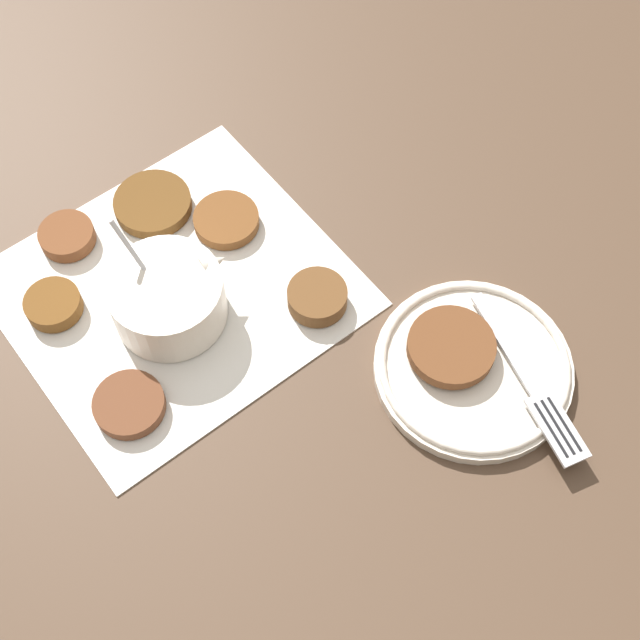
{
  "coord_description": "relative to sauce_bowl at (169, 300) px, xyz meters",
  "views": [
    {
      "loc": [
        -0.14,
        -0.51,
        0.79
      ],
      "look_at": [
        0.09,
        -0.15,
        0.02
      ],
      "focal_mm": 50.0,
      "sensor_mm": 36.0,
      "label": 1
    }
  ],
  "objects": [
    {
      "name": "fork",
      "position": [
        0.25,
        -0.27,
        -0.01
      ],
      "size": [
        0.05,
        0.19,
        0.0
      ],
      "color": "silver",
      "rests_on": "serving_plate"
    },
    {
      "name": "fritter_0",
      "position": [
        -0.05,
        0.14,
        -0.02
      ],
      "size": [
        0.06,
        0.06,
        0.02
      ],
      "color": "brown",
      "rests_on": "napkin"
    },
    {
      "name": "fritter_1",
      "position": [
        0.1,
        0.07,
        -0.02
      ],
      "size": [
        0.07,
        0.07,
        0.01
      ],
      "color": "brown",
      "rests_on": "napkin"
    },
    {
      "name": "serving_plate",
      "position": [
        0.22,
        -0.21,
        -0.02
      ],
      "size": [
        0.19,
        0.19,
        0.02
      ],
      "color": "silver",
      "rests_on": "ground_plane"
    },
    {
      "name": "fritter_4",
      "position": [
        -0.1,
        0.07,
        -0.02
      ],
      "size": [
        0.06,
        0.06,
        0.02
      ],
      "color": "brown",
      "rests_on": "napkin"
    },
    {
      "name": "fritter_5",
      "position": [
        -0.08,
        -0.07,
        -0.02
      ],
      "size": [
        0.07,
        0.07,
        0.01
      ],
      "color": "brown",
      "rests_on": "napkin"
    },
    {
      "name": "ground_plane",
      "position": [
        0.02,
        0.05,
        -0.03
      ],
      "size": [
        4.0,
        4.0,
        0.0
      ],
      "primitive_type": "plane",
      "color": "#4C3828"
    },
    {
      "name": "sauce_bowl",
      "position": [
        0.0,
        0.0,
        0.0
      ],
      "size": [
        0.12,
        0.12,
        0.11
      ],
      "color": "silver",
      "rests_on": "napkin"
    },
    {
      "name": "fritter_on_plate",
      "position": [
        0.21,
        -0.19,
        -0.0
      ],
      "size": [
        0.09,
        0.09,
        0.01
      ],
      "color": "brown",
      "rests_on": "serving_plate"
    },
    {
      "name": "napkin",
      "position": [
        0.02,
        0.02,
        -0.03
      ],
      "size": [
        0.36,
        0.34,
        0.0
      ],
      "color": "silver",
      "rests_on": "ground_plane"
    },
    {
      "name": "fritter_2",
      "position": [
        0.04,
        0.13,
        -0.02
      ],
      "size": [
        0.08,
        0.08,
        0.01
      ],
      "color": "brown",
      "rests_on": "napkin"
    },
    {
      "name": "fritter_3",
      "position": [
        0.13,
        -0.07,
        -0.02
      ],
      "size": [
        0.06,
        0.06,
        0.02
      ],
      "color": "brown",
      "rests_on": "napkin"
    }
  ]
}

